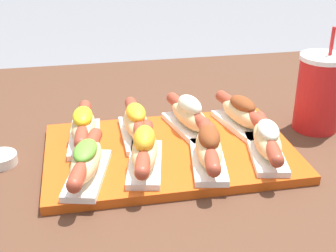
{
  "coord_description": "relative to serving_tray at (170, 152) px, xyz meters",
  "views": [
    {
      "loc": [
        -0.15,
        -0.9,
        1.18
      ],
      "look_at": [
        0.01,
        -0.07,
        0.78
      ],
      "focal_mm": 50.0,
      "sensor_mm": 36.0,
      "label": 1
    }
  ],
  "objects": [
    {
      "name": "hot_dog_2",
      "position": [
        0.06,
        -0.07,
        0.04
      ],
      "size": [
        0.09,
        0.2,
        0.07
      ],
      "color": "white",
      "rests_on": "serving_tray"
    },
    {
      "name": "hot_dog_1",
      "position": [
        -0.06,
        -0.06,
        0.04
      ],
      "size": [
        0.09,
        0.2,
        0.08
      ],
      "color": "white",
      "rests_on": "serving_tray"
    },
    {
      "name": "hot_dog_0",
      "position": [
        -0.17,
        -0.08,
        0.04
      ],
      "size": [
        0.1,
        0.2,
        0.07
      ],
      "color": "white",
      "rests_on": "serving_tray"
    },
    {
      "name": "drink_cup",
      "position": [
        0.35,
        0.06,
        0.08
      ],
      "size": [
        0.1,
        0.1,
        0.23
      ],
      "color": "red",
      "rests_on": "patio_table"
    },
    {
      "name": "sauce_bowl",
      "position": [
        -0.33,
        0.03,
        0.0
      ],
      "size": [
        0.07,
        0.07,
        0.02
      ],
      "color": "white",
      "rests_on": "patio_table"
    },
    {
      "name": "hot_dog_3",
      "position": [
        0.18,
        -0.07,
        0.04
      ],
      "size": [
        0.09,
        0.2,
        0.07
      ],
      "color": "white",
      "rests_on": "serving_tray"
    },
    {
      "name": "hot_dog_7",
      "position": [
        0.17,
        0.06,
        0.04
      ],
      "size": [
        0.09,
        0.2,
        0.07
      ],
      "color": "white",
      "rests_on": "serving_tray"
    },
    {
      "name": "hot_dog_6",
      "position": [
        0.06,
        0.07,
        0.04
      ],
      "size": [
        0.1,
        0.2,
        0.08
      ],
      "color": "white",
      "rests_on": "serving_tray"
    },
    {
      "name": "hot_dog_4",
      "position": [
        -0.17,
        0.06,
        0.04
      ],
      "size": [
        0.07,
        0.21,
        0.07
      ],
      "color": "white",
      "rests_on": "serving_tray"
    },
    {
      "name": "hot_dog_5",
      "position": [
        -0.06,
        0.06,
        0.04
      ],
      "size": [
        0.06,
        0.21,
        0.07
      ],
      "color": "white",
      "rests_on": "serving_tray"
    },
    {
      "name": "serving_tray",
      "position": [
        0.0,
        0.0,
        0.0
      ],
      "size": [
        0.49,
        0.32,
        0.02
      ],
      "color": "#CC4C14",
      "rests_on": "patio_table"
    }
  ]
}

